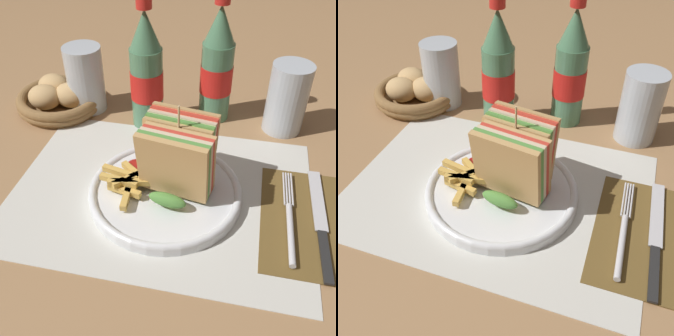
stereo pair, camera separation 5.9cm
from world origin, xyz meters
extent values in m
plane|color=#9E754C|center=(0.00, 0.00, 0.00)|extent=(4.00, 4.00, 0.00)
cube|color=silver|center=(-0.04, -0.01, 0.00)|extent=(0.45, 0.34, 0.00)
cylinder|color=white|center=(-0.03, -0.02, 0.01)|extent=(0.23, 0.23, 0.01)
torus|color=white|center=(-0.03, -0.02, 0.01)|extent=(0.23, 0.23, 0.01)
cube|color=tan|center=(-0.02, -0.04, 0.07)|extent=(0.10, 0.04, 0.10)
cube|color=#518E3D|center=(-0.01, -0.03, 0.07)|extent=(0.10, 0.04, 0.10)
cube|color=beige|center=(-0.01, -0.02, 0.07)|extent=(0.10, 0.04, 0.10)
cube|color=red|center=(-0.01, -0.01, 0.07)|extent=(0.10, 0.04, 0.10)
cube|color=tan|center=(-0.01, 0.00, 0.07)|extent=(0.10, 0.04, 0.10)
ellipsoid|color=#518E3D|center=(-0.02, -0.05, 0.03)|extent=(0.06, 0.03, 0.02)
cube|color=tan|center=(-0.02, 0.00, 0.07)|extent=(0.10, 0.04, 0.10)
cube|color=#518E3D|center=(-0.02, 0.01, 0.07)|extent=(0.10, 0.04, 0.10)
cube|color=beige|center=(-0.01, 0.02, 0.07)|extent=(0.10, 0.04, 0.10)
cube|color=red|center=(-0.01, 0.03, 0.07)|extent=(0.10, 0.04, 0.10)
cube|color=tan|center=(-0.01, 0.04, 0.07)|extent=(0.10, 0.04, 0.10)
ellipsoid|color=#518E3D|center=(-0.02, 0.00, 0.03)|extent=(0.06, 0.03, 0.02)
cylinder|color=tan|center=(-0.01, 0.00, 0.09)|extent=(0.00, 0.00, 0.13)
cube|color=gold|center=(-0.09, -0.04, 0.02)|extent=(0.05, 0.02, 0.01)
cube|color=gold|center=(-0.08, -0.04, 0.02)|extent=(0.01, 0.07, 0.01)
cube|color=gold|center=(-0.06, -0.01, 0.02)|extent=(0.04, 0.04, 0.01)
cube|color=gold|center=(-0.08, -0.03, 0.03)|extent=(0.06, 0.02, 0.01)
cube|color=gold|center=(-0.08, -0.01, 0.03)|extent=(0.05, 0.04, 0.01)
cube|color=gold|center=(-0.10, -0.01, 0.03)|extent=(0.06, 0.02, 0.01)
cube|color=gold|center=(-0.10, -0.03, 0.03)|extent=(0.06, 0.02, 0.01)
cube|color=gold|center=(-0.07, -0.01, 0.03)|extent=(0.04, 0.05, 0.01)
cube|color=gold|center=(-0.08, -0.02, 0.03)|extent=(0.06, 0.06, 0.01)
ellipsoid|color=maroon|center=(-0.08, 0.01, 0.03)|extent=(0.04, 0.03, 0.01)
cube|color=brown|center=(0.18, -0.02, 0.00)|extent=(0.12, 0.21, 0.00)
cylinder|color=silver|center=(0.15, -0.06, 0.01)|extent=(0.01, 0.11, 0.01)
cylinder|color=silver|center=(0.15, 0.03, 0.01)|extent=(0.00, 0.07, 0.00)
cylinder|color=silver|center=(0.15, 0.03, 0.01)|extent=(0.00, 0.07, 0.00)
cylinder|color=silver|center=(0.15, 0.03, 0.01)|extent=(0.00, 0.07, 0.00)
cylinder|color=silver|center=(0.16, 0.03, 0.01)|extent=(0.00, 0.07, 0.00)
cube|color=black|center=(0.20, -0.09, 0.01)|extent=(0.01, 0.09, 0.00)
cube|color=silver|center=(0.20, 0.02, 0.01)|extent=(0.02, 0.13, 0.00)
cylinder|color=#4C7F5B|center=(-0.10, 0.18, 0.07)|extent=(0.06, 0.06, 0.15)
cylinder|color=red|center=(-0.10, 0.18, 0.08)|extent=(0.06, 0.06, 0.05)
cone|color=#4C7F5B|center=(-0.10, 0.18, 0.18)|extent=(0.05, 0.05, 0.07)
cylinder|color=red|center=(-0.10, 0.18, 0.23)|extent=(0.03, 0.03, 0.02)
cylinder|color=#4C7F5B|center=(0.01, 0.22, 0.07)|extent=(0.06, 0.06, 0.15)
cylinder|color=red|center=(0.01, 0.22, 0.08)|extent=(0.06, 0.06, 0.05)
cone|color=#4C7F5B|center=(0.01, 0.22, 0.18)|extent=(0.05, 0.05, 0.07)
cylinder|color=silver|center=(0.14, 0.21, 0.06)|extent=(0.07, 0.07, 0.13)
cylinder|color=black|center=(0.14, 0.21, 0.04)|extent=(0.06, 0.06, 0.08)
cylinder|color=silver|center=(-0.23, 0.20, 0.06)|extent=(0.07, 0.07, 0.13)
cylinder|color=black|center=(-0.23, 0.20, 0.02)|extent=(0.06, 0.06, 0.04)
cylinder|color=olive|center=(-0.29, 0.19, 0.01)|extent=(0.15, 0.15, 0.01)
torus|color=olive|center=(-0.29, 0.19, 0.01)|extent=(0.17, 0.17, 0.02)
torus|color=olive|center=(-0.29, 0.19, 0.02)|extent=(0.17, 0.17, 0.02)
ellipsoid|color=tan|center=(-0.26, 0.18, 0.04)|extent=(0.06, 0.05, 0.05)
ellipsoid|color=tan|center=(-0.31, 0.21, 0.04)|extent=(0.06, 0.05, 0.05)
ellipsoid|color=tan|center=(-0.31, 0.17, 0.04)|extent=(0.06, 0.05, 0.05)
camera|label=1|loc=(0.06, -0.44, 0.42)|focal=42.00mm
camera|label=2|loc=(0.12, -0.42, 0.42)|focal=42.00mm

